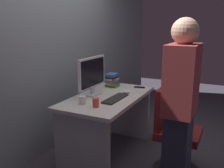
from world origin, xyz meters
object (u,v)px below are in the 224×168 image
cup_near_keyboard (96,103)px  cell_phone (140,87)px  person_at_desk (180,114)px  mouse (127,92)px  monitor (92,74)px  desk (108,115)px  office_chair (173,135)px  handbag (162,127)px  keyboard (115,99)px  cup_by_monitor (82,100)px  book_stack (112,80)px

cup_near_keyboard → cell_phone: size_ratio=0.66×
person_at_desk → cell_phone: 1.26m
mouse → monitor: bearing=127.9°
desk → cell_phone: bearing=-19.7°
desk → office_chair: office_chair is taller
cell_phone → handbag: bearing=-58.9°
keyboard → cup_by_monitor: 0.39m
office_chair → book_stack: size_ratio=3.87×
keyboard → handbag: size_ratio=1.14×
mouse → cup_near_keyboard: bearing=173.2°
desk → cup_by_monitor: cup_by_monitor is taller
mouse → book_stack: bearing=54.3°
office_chair → person_at_desk: size_ratio=0.57×
desk → mouse: (0.21, -0.15, 0.26)m
keyboard → cup_by_monitor: size_ratio=4.94×
office_chair → person_at_desk: 0.63m
monitor → cell_phone: size_ratio=3.75×
cup_near_keyboard → handbag: (1.21, -0.39, -0.67)m
office_chair → handbag: (0.82, 0.34, -0.29)m
monitor → cup_by_monitor: size_ratio=6.21×
person_at_desk → book_stack: 1.42m
cup_near_keyboard → handbag: 1.43m
book_stack → cell_phone: book_stack is taller
keyboard → cup_near_keyboard: cup_near_keyboard is taller
book_stack → mouse: bearing=-125.7°
office_chair → cup_by_monitor: 1.04m
office_chair → handbag: 0.93m
cup_by_monitor → monitor: bearing=13.2°
keyboard → handbag: 1.13m
person_at_desk → cell_phone: bearing=35.7°
monitor → handbag: bearing=-37.7°
mouse → book_stack: 0.39m
book_stack → handbag: size_ratio=0.64×
keyboard → cell_phone: 0.64m
desk → cup_near_keyboard: bearing=-170.3°
desk → monitor: (-0.05, 0.19, 0.50)m
keyboard → cup_near_keyboard: (-0.33, 0.07, 0.04)m
office_chair → monitor: monitor is taller
cup_by_monitor → book_stack: bearing=3.8°
office_chair → mouse: bearing=69.6°
office_chair → keyboard: 0.74m
desk → person_at_desk: 1.10m
office_chair → handbag: size_ratio=2.49×
keyboard → person_at_desk: bearing=-114.1°
cup_near_keyboard → cell_phone: cup_near_keyboard is taller
cup_near_keyboard → mouse: bearing=-6.8°
desk → person_at_desk: person_at_desk is taller
cup_near_keyboard → cup_by_monitor: (0.02, 0.18, -0.00)m
desk → handbag: desk is taller
cell_phone → cup_by_monitor: bearing=150.6°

